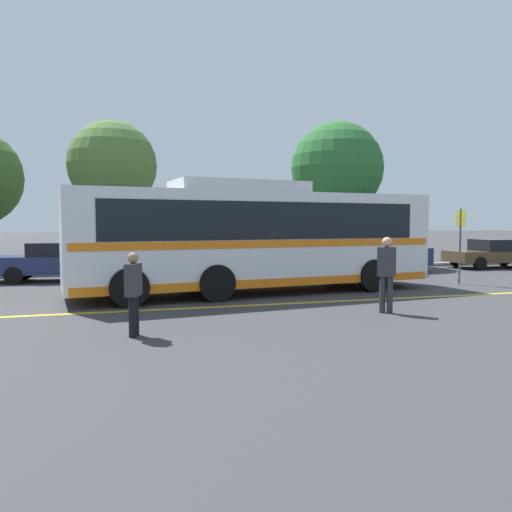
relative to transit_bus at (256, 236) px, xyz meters
name	(u,v)px	position (x,y,z in m)	size (l,w,h in m)	color
ground_plane	(244,292)	(-0.27, 0.34, -1.71)	(220.00, 220.00, 0.00)	#38383A
lane_strip_0	(280,304)	(0.01, -2.20, -1.71)	(0.20, 30.96, 0.01)	gold
curb_strip	(212,270)	(0.01, 6.75, -1.64)	(38.96, 0.36, 0.15)	#99999E
transit_bus	(256,236)	(0.00, 0.00, 0.00)	(11.45, 3.75, 3.32)	silver
parked_car_1	(63,261)	(-5.88, 4.97, -1.00)	(4.99, 2.07, 1.41)	navy
parked_car_2	(225,259)	(0.17, 4.99, -1.02)	(4.42, 2.13, 1.35)	#9E9EA3
parked_car_3	(377,255)	(6.77, 4.61, -0.95)	(4.62, 2.08, 1.51)	navy
parked_car_4	(493,253)	(13.15, 5.04, -1.03)	(4.37, 2.16, 1.35)	#4C3823
pedestrian_0	(133,289)	(-3.79, -4.97, -0.83)	(0.35, 0.47, 1.56)	black
pedestrian_1	(387,270)	(1.99, -4.12, -0.69)	(0.47, 0.42, 1.78)	#2D2D33
bus_stop_sign	(460,237)	(7.39, 0.15, -0.08)	(0.08, 0.40, 2.60)	#59595E
tree_1	(337,168)	(6.70, 8.54, 3.12)	(4.58, 4.58, 7.13)	#513823
tree_2	(113,165)	(-4.05, 9.04, 2.98)	(3.93, 3.93, 6.67)	#513823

